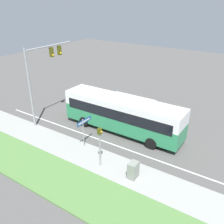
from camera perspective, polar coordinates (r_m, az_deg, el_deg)
The scene contains 9 objects.
ground_plane at distance 23.30m, azimuth 9.45°, elevation -4.87°, with size 80.00×80.00×0.00m, color #565451.
sidewalk at distance 18.66m, azimuth 1.24°, elevation -12.76°, with size 2.80×80.00×0.12m.
grass_verge at distance 16.69m, azimuth -4.96°, elevation -18.38°, with size 3.60×80.00×0.10m.
lane_divider_near at distance 20.53m, azimuth 5.17°, elevation -9.11°, with size 0.14×30.00×0.01m.
bus at distance 22.52m, azimuth 2.36°, elevation -0.14°, with size 2.64×11.37×3.46m.
signal_gantry at distance 24.35m, azimuth -15.79°, elevation 9.31°, with size 5.81×0.41×7.50m.
pedestrian_signal at distance 17.71m, azimuth -2.79°, elevation -6.72°, with size 0.28×0.34×3.23m.
street_sign at distance 20.27m, azimuth -6.46°, elevation -3.44°, with size 1.66×0.08×2.60m.
utility_cabinet at distance 17.48m, azimuth 4.87°, elevation -13.11°, with size 0.76×0.57×1.21m.
Camera 1 is at (-18.70, -7.79, 11.52)m, focal length 40.00 mm.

